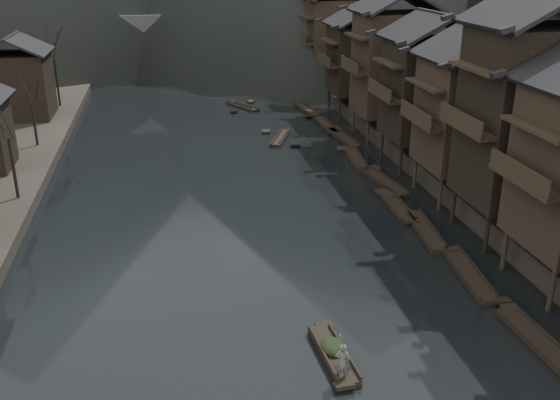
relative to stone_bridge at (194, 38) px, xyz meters
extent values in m
plane|color=black|center=(0.00, -72.00, -5.11)|extent=(300.00, 300.00, 0.00)
cube|color=#2D2823|center=(35.00, -32.00, -4.21)|extent=(40.00, 200.00, 1.80)
cylinder|color=black|center=(14.20, -75.40, -3.81)|extent=(0.30, 0.30, 2.90)
cylinder|color=black|center=(14.20, -70.60, -3.81)|extent=(0.30, 0.30, 2.90)
cylinder|color=black|center=(16.95, -70.60, -3.81)|extent=(0.30, 0.30, 2.90)
cube|color=black|center=(13.30, -73.00, 1.39)|extent=(1.20, 5.70, 0.25)
cylinder|color=black|center=(14.20, -68.40, -3.81)|extent=(0.30, 0.30, 2.90)
cylinder|color=black|center=(14.20, -63.60, -3.81)|extent=(0.30, 0.30, 2.90)
cylinder|color=black|center=(16.95, -68.40, -3.81)|extent=(0.30, 0.30, 2.90)
cylinder|color=black|center=(16.95, -63.60, -3.81)|extent=(0.30, 0.30, 2.90)
cube|color=black|center=(17.30, -66.00, 3.01)|extent=(7.00, 6.00, 11.04)
cube|color=black|center=(13.30, -66.00, 2.46)|extent=(1.20, 5.70, 0.25)
cylinder|color=black|center=(14.20, -61.40, -3.81)|extent=(0.30, 0.30, 2.90)
cylinder|color=black|center=(14.20, -56.60, -3.81)|extent=(0.30, 0.30, 2.90)
cylinder|color=black|center=(16.95, -61.40, -3.81)|extent=(0.30, 0.30, 2.90)
cylinder|color=black|center=(16.95, -56.60, -3.81)|extent=(0.30, 0.30, 2.90)
cube|color=black|center=(17.30, -59.00, 1.49)|extent=(7.00, 6.00, 8.01)
cube|color=black|center=(13.30, -59.00, 1.09)|extent=(1.20, 5.70, 0.25)
cylinder|color=black|center=(14.20, -53.40, -3.81)|extent=(0.30, 0.30, 2.90)
cylinder|color=black|center=(14.20, -48.60, -3.81)|extent=(0.30, 0.30, 2.90)
cylinder|color=black|center=(16.95, -53.40, -3.81)|extent=(0.30, 0.30, 2.90)
cylinder|color=black|center=(16.95, -48.60, -3.81)|extent=(0.30, 0.30, 2.90)
cube|color=black|center=(17.30, -51.00, 1.68)|extent=(7.00, 6.00, 8.37)
cube|color=black|center=(13.30, -51.00, 1.26)|extent=(1.20, 5.70, 0.25)
cylinder|color=black|center=(14.20, -44.40, -3.81)|extent=(0.30, 0.30, 2.90)
cylinder|color=black|center=(14.20, -39.60, -3.81)|extent=(0.30, 0.30, 2.90)
cylinder|color=black|center=(16.95, -44.40, -3.81)|extent=(0.30, 0.30, 2.90)
cylinder|color=black|center=(16.95, -39.60, -3.81)|extent=(0.30, 0.30, 2.90)
cube|color=black|center=(17.30, -42.00, 2.38)|extent=(7.00, 6.00, 9.78)
cube|color=black|center=(13.30, -42.00, 1.89)|extent=(1.20, 5.70, 0.25)
cylinder|color=black|center=(14.20, -34.40, -3.81)|extent=(0.30, 0.30, 2.90)
cylinder|color=black|center=(14.20, -29.60, -3.81)|extent=(0.30, 0.30, 2.90)
cylinder|color=black|center=(16.95, -34.40, -3.81)|extent=(0.30, 0.30, 2.90)
cylinder|color=black|center=(16.95, -29.60, -3.81)|extent=(0.30, 0.30, 2.90)
cube|color=black|center=(17.30, -32.00, 1.26)|extent=(7.00, 6.00, 7.54)
cube|color=black|center=(13.30, -32.00, 0.89)|extent=(1.20, 5.70, 0.25)
cylinder|color=black|center=(14.20, -22.40, -3.81)|extent=(0.30, 0.30, 2.90)
cylinder|color=black|center=(14.20, -17.60, -3.81)|extent=(0.30, 0.30, 2.90)
cylinder|color=black|center=(16.95, -22.40, -3.81)|extent=(0.30, 0.30, 2.90)
cylinder|color=black|center=(16.95, -17.60, -3.81)|extent=(0.30, 0.30, 2.90)
cube|color=black|center=(17.30, -20.00, 2.24)|extent=(7.00, 6.00, 9.49)
cube|color=black|center=(13.30, -20.00, 1.76)|extent=(1.20, 5.70, 0.25)
cube|color=black|center=(-20.50, -30.00, -0.51)|extent=(6.50, 6.50, 6.80)
cylinder|color=black|center=(-17.00, -55.53, -1.63)|extent=(0.24, 0.24, 4.56)
cylinder|color=black|center=(-17.00, -41.72, -1.86)|extent=(0.24, 0.24, 4.11)
cylinder|color=black|center=(-17.00, -25.40, -1.18)|extent=(0.24, 0.24, 5.47)
cube|color=black|center=(11.93, -78.70, -4.96)|extent=(1.40, 7.06, 0.30)
cube|color=black|center=(11.93, -78.70, -4.78)|extent=(1.44, 6.92, 0.10)
cube|color=black|center=(12.07, -75.34, -4.82)|extent=(0.97, 0.90, 0.35)
cube|color=black|center=(11.72, -71.05, -4.96)|extent=(1.84, 6.97, 0.30)
cube|color=black|center=(11.72, -71.05, -4.78)|extent=(1.88, 6.84, 0.10)
cube|color=black|center=(11.36, -67.76, -4.82)|extent=(1.02, 0.94, 0.35)
cube|color=black|center=(12.08, -74.33, -4.82)|extent=(1.02, 0.94, 0.35)
cube|color=black|center=(11.64, -64.90, -4.96)|extent=(1.81, 6.70, 0.30)
cube|color=black|center=(11.64, -64.90, -4.78)|extent=(1.85, 6.58, 0.10)
cube|color=black|center=(11.29, -61.74, -4.82)|extent=(1.02, 0.91, 0.34)
cube|color=black|center=(11.98, -68.06, -4.82)|extent=(1.02, 0.91, 0.34)
cube|color=black|center=(11.23, -60.44, -4.96)|extent=(1.34, 6.14, 0.30)
cube|color=black|center=(11.23, -60.44, -4.78)|extent=(1.39, 6.03, 0.10)
cube|color=black|center=(11.12, -57.52, -4.82)|extent=(0.96, 0.79, 0.33)
cube|color=black|center=(11.35, -63.37, -4.82)|extent=(0.96, 0.79, 0.33)
cube|color=black|center=(12.10, -55.20, -4.96)|extent=(1.96, 7.16, 0.30)
cube|color=black|center=(12.10, -55.20, -4.78)|extent=(1.99, 7.03, 0.10)
cube|color=black|center=(12.52, -51.82, -4.82)|extent=(1.03, 0.98, 0.35)
cube|color=black|center=(11.69, -58.57, -4.82)|extent=(1.03, 0.98, 0.35)
cube|color=black|center=(11.62, -48.93, -4.96)|extent=(1.83, 6.63, 0.30)
cube|color=black|center=(11.62, -48.93, -4.78)|extent=(1.87, 6.51, 0.10)
cube|color=black|center=(11.27, -45.81, -4.82)|extent=(1.02, 0.91, 0.34)
cube|color=black|center=(11.98, -52.05, -4.82)|extent=(1.02, 0.91, 0.34)
cube|color=black|center=(12.37, -41.91, -4.96)|extent=(1.64, 7.36, 0.30)
cube|color=black|center=(12.37, -41.91, -4.78)|extent=(1.69, 7.22, 0.10)
cube|color=black|center=(12.63, -38.42, -4.82)|extent=(1.00, 0.96, 0.36)
cube|color=black|center=(12.11, -45.41, -4.82)|extent=(1.00, 0.96, 0.36)
cube|color=black|center=(11.92, -36.96, -4.96)|extent=(1.24, 6.41, 0.30)
cube|color=black|center=(11.92, -36.96, -4.78)|extent=(1.29, 6.28, 0.10)
cube|color=black|center=(11.99, -33.89, -4.82)|extent=(0.95, 0.81, 0.34)
cube|color=black|center=(11.85, -40.02, -4.82)|extent=(0.95, 0.81, 0.34)
cube|color=black|center=(11.47, -29.47, -4.96)|extent=(1.98, 6.85, 0.30)
cube|color=black|center=(11.47, -29.47, -4.78)|extent=(2.01, 6.72, 0.10)
cube|color=black|center=(11.89, -26.25, -4.82)|extent=(1.04, 0.95, 0.34)
cube|color=black|center=(11.04, -32.69, -4.82)|extent=(1.04, 0.95, 0.34)
cube|color=black|center=(6.16, -40.90, -4.96)|extent=(3.09, 5.83, 0.30)
cube|color=black|center=(6.16, -40.90, -4.78)|extent=(3.09, 5.74, 0.10)
cube|color=black|center=(5.12, -38.27, -4.82)|extent=(1.06, 0.99, 0.32)
cube|color=black|center=(7.20, -43.52, -4.82)|extent=(1.06, 0.99, 0.32)
cube|color=black|center=(4.17, -26.39, -4.96)|extent=(3.60, 5.35, 0.30)
cube|color=black|center=(4.17, -26.39, -4.78)|extent=(3.59, 5.28, 0.10)
cube|color=black|center=(5.49, -24.06, -4.82)|extent=(1.08, 1.02, 0.32)
cube|color=black|center=(2.86, -28.72, -4.82)|extent=(1.08, 1.02, 0.32)
cube|color=black|center=(1.59, -15.68, -4.96)|extent=(3.32, 4.65, 0.30)
cube|color=black|center=(1.59, -15.68, -4.78)|extent=(3.31, 4.59, 0.10)
cube|color=black|center=(2.77, -13.70, -4.82)|extent=(1.04, 0.95, 0.30)
cube|color=black|center=(0.41, -17.67, -4.82)|extent=(1.04, 0.95, 0.30)
cube|color=black|center=(-0.13, 3.14, -4.96)|extent=(2.72, 6.02, 0.30)
cube|color=black|center=(-0.13, 3.14, -4.78)|extent=(2.73, 5.92, 0.10)
cube|color=black|center=(0.71, 5.88, -4.82)|extent=(1.03, 0.96, 0.33)
cube|color=black|center=(-0.98, 0.39, -4.82)|extent=(1.03, 0.96, 0.33)
cube|color=#4C4C4F|center=(0.00, 0.00, 2.09)|extent=(40.00, 6.00, 1.60)
cube|color=#4C4C4F|center=(0.00, -2.70, 3.39)|extent=(40.00, 0.50, 1.00)
cube|color=#4C4C4F|center=(0.00, 2.70, 3.39)|extent=(40.00, 0.50, 1.00)
cube|color=#4C4C4F|center=(-14.00, 0.00, -1.91)|extent=(3.20, 6.00, 6.40)
cube|color=#4C4C4F|center=(-4.50, 0.00, -1.91)|extent=(3.20, 6.00, 6.40)
cube|color=#4C4C4F|center=(4.50, 0.00, -1.91)|extent=(3.20, 6.00, 6.40)
cube|color=#4C4C4F|center=(14.00, 0.00, -1.91)|extent=(3.20, 6.00, 6.40)
cube|color=black|center=(1.87, -77.33, -4.96)|extent=(1.35, 4.84, 0.30)
cube|color=black|center=(1.87, -77.33, -4.78)|extent=(1.40, 4.75, 0.10)
cube|color=black|center=(2.02, -75.04, -4.82)|extent=(0.92, 0.66, 0.30)
cube|color=black|center=(1.72, -79.62, -4.82)|extent=(0.92, 0.66, 0.30)
ellipsoid|color=black|center=(1.89, -77.09, -4.33)|extent=(1.14, 1.50, 0.69)
imported|color=slate|center=(1.75, -79.14, -3.77)|extent=(0.73, 0.56, 1.80)
cylinder|color=#8C7A51|center=(1.95, -79.14, -0.99)|extent=(1.34, 1.95, 3.76)
camera|label=1|loc=(-5.08, -100.91, 12.63)|focal=40.00mm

